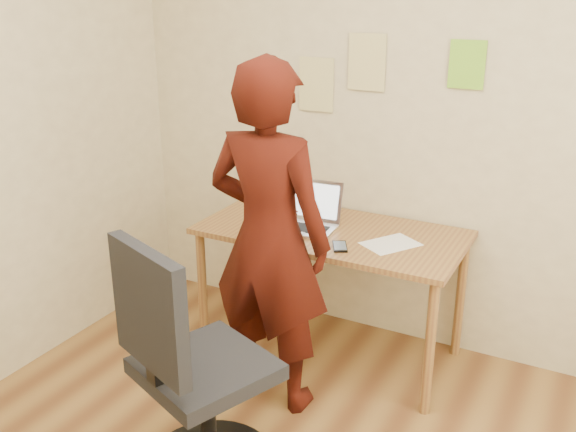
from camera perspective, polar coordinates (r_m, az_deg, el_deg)
The scene contains 10 objects.
room at distance 1.93m, azimuth -3.30°, elevation 0.83°, with size 3.58×3.58×2.78m.
desk at distance 3.47m, azimuth 3.88°, elevation -2.55°, with size 1.40×0.70×0.74m.
laptop at distance 3.46m, azimuth 1.74°, elevation -0.15°, with size 0.35×0.31×0.23m.
paper_sheet at distance 3.29m, azimuth 9.12°, elevation -2.46°, with size 0.19×0.27×0.00m, color white.
phone at distance 3.21m, azimuth 4.63°, elevation -2.71°, with size 0.12×0.15×0.01m.
wall_note_left at distance 3.68m, azimuth 2.52°, elevation 11.60°, with size 0.21×0.00×0.30m, color #D9CC82.
wall_note_mid at distance 3.55m, azimuth 7.02°, elevation 13.41°, with size 0.21×0.00×0.30m, color #D9CC82.
wall_note_right at distance 3.40m, azimuth 15.62°, elevation 12.84°, with size 0.18×0.00×0.24m, color #83CF2E.
office_chair at distance 2.69m, azimuth -8.59°, elevation -14.45°, with size 0.63×0.64×1.10m.
person at distance 3.00m, azimuth -1.72°, elevation -2.12°, with size 0.62×0.41×1.71m, color #380E07.
Camera 1 is at (0.95, -1.56, 1.98)m, focal length 40.00 mm.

